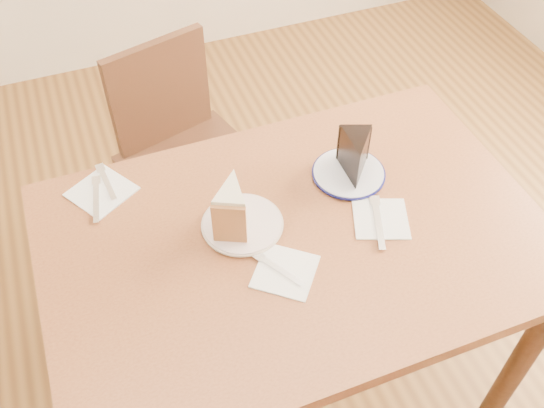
{
  "coord_description": "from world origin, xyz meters",
  "views": [
    {
      "loc": [
        -0.39,
        -0.84,
        1.87
      ],
      "look_at": [
        -0.04,
        0.07,
        0.8
      ],
      "focal_mm": 40.0,
      "sensor_mm": 36.0,
      "label": 1
    }
  ],
  "objects_px": {
    "table": "(295,259)",
    "carrot_cake": "(232,206)",
    "plate_cream": "(242,224)",
    "chocolate_cake": "(356,159)",
    "chair_far": "(187,156)",
    "plate_navy": "(349,173)"
  },
  "relations": [
    {
      "from": "table",
      "to": "carrot_cake",
      "type": "xyz_separation_m",
      "value": [
        -0.13,
        0.08,
        0.17
      ]
    },
    {
      "from": "plate_cream",
      "to": "carrot_cake",
      "type": "bearing_deg",
      "value": 147.88
    },
    {
      "from": "table",
      "to": "plate_cream",
      "type": "xyz_separation_m",
      "value": [
        -0.11,
        0.07,
        0.1
      ]
    },
    {
      "from": "table",
      "to": "carrot_cake",
      "type": "height_order",
      "value": "carrot_cake"
    },
    {
      "from": "plate_cream",
      "to": "carrot_cake",
      "type": "height_order",
      "value": "carrot_cake"
    },
    {
      "from": "plate_cream",
      "to": "chocolate_cake",
      "type": "xyz_separation_m",
      "value": [
        0.32,
        0.05,
        0.06
      ]
    },
    {
      "from": "chair_far",
      "to": "chocolate_cake",
      "type": "height_order",
      "value": "chocolate_cake"
    },
    {
      "from": "chair_far",
      "to": "chocolate_cake",
      "type": "relative_size",
      "value": 7.38
    },
    {
      "from": "plate_cream",
      "to": "chair_far",
      "type": "bearing_deg",
      "value": 90.41
    },
    {
      "from": "plate_navy",
      "to": "chocolate_cake",
      "type": "xyz_separation_m",
      "value": [
        0.01,
        -0.01,
        0.06
      ]
    },
    {
      "from": "chair_far",
      "to": "plate_navy",
      "type": "bearing_deg",
      "value": 105.22
    },
    {
      "from": "plate_cream",
      "to": "table",
      "type": "bearing_deg",
      "value": -31.74
    },
    {
      "from": "chair_far",
      "to": "plate_navy",
      "type": "distance_m",
      "value": 0.68
    },
    {
      "from": "chocolate_cake",
      "to": "table",
      "type": "bearing_deg",
      "value": 51.16
    },
    {
      "from": "carrot_cake",
      "to": "table",
      "type": "bearing_deg",
      "value": -6.2
    },
    {
      "from": "table",
      "to": "plate_cream",
      "type": "relative_size",
      "value": 6.33
    },
    {
      "from": "chair_far",
      "to": "plate_navy",
      "type": "xyz_separation_m",
      "value": [
        0.32,
        -0.53,
        0.29
      ]
    },
    {
      "from": "table",
      "to": "chocolate_cake",
      "type": "xyz_separation_m",
      "value": [
        0.21,
        0.12,
        0.16
      ]
    },
    {
      "from": "carrot_cake",
      "to": "chocolate_cake",
      "type": "relative_size",
      "value": 0.99
    },
    {
      "from": "plate_navy",
      "to": "carrot_cake",
      "type": "bearing_deg",
      "value": -170.9
    },
    {
      "from": "chocolate_cake",
      "to": "plate_cream",
      "type": "bearing_deg",
      "value": 30.53
    },
    {
      "from": "plate_cream",
      "to": "chocolate_cake",
      "type": "height_order",
      "value": "chocolate_cake"
    }
  ]
}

